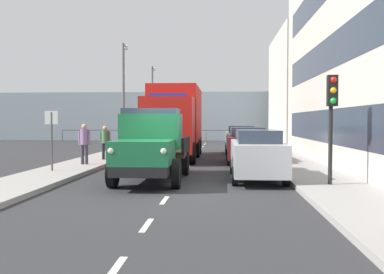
# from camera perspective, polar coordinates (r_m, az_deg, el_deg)

# --- Properties ---
(ground_plane) EXTENTS (80.00, 80.00, 0.00)m
(ground_plane) POSITION_cam_1_polar(r_m,az_deg,el_deg) (21.38, 0.04, -3.27)
(ground_plane) COLOR #2D2D30
(sidewalk_left) EXTENTS (2.23, 39.96, 0.15)m
(sidewalk_left) POSITION_cam_1_polar(r_m,az_deg,el_deg) (21.58, 12.67, -3.07)
(sidewalk_left) COLOR #9E9993
(sidewalk_left) RESTS_ON ground_plane
(sidewalk_right) EXTENTS (2.23, 39.96, 0.15)m
(sidewalk_right) POSITION_cam_1_polar(r_m,az_deg,el_deg) (22.20, -12.23, -2.93)
(sidewalk_right) COLOR #9E9993
(sidewalk_right) RESTS_ON ground_plane
(road_centreline_markings) EXTENTS (0.12, 36.71, 0.01)m
(road_centreline_markings) POSITION_cam_1_polar(r_m,az_deg,el_deg) (21.17, 0.00, -3.31)
(road_centreline_markings) COLOR silver
(road_centreline_markings) RESTS_ON ground_plane
(building_far_block) EXTENTS (6.05, 11.09, 8.93)m
(building_far_block) POSITION_cam_1_polar(r_m,az_deg,el_deg) (35.69, 16.00, 6.00)
(building_far_block) COLOR beige
(building_far_block) RESTS_ON ground_plane
(sea_horizon) EXTENTS (80.00, 0.80, 5.00)m
(sea_horizon) POSITION_cam_1_polar(r_m,az_deg,el_deg) (44.24, 2.06, 2.78)
(sea_horizon) COLOR #84939E
(sea_horizon) RESTS_ON ground_plane
(seawall_railing) EXTENTS (28.08, 0.08, 1.20)m
(seawall_railing) POSITION_cam_1_polar(r_m,az_deg,el_deg) (40.66, 1.89, 0.60)
(seawall_railing) COLOR #4C5156
(seawall_railing) RESTS_ON ground_plane
(truck_vintage_green) EXTENTS (2.17, 5.64, 2.43)m
(truck_vintage_green) POSITION_cam_1_polar(r_m,az_deg,el_deg) (14.19, -5.44, -1.26)
(truck_vintage_green) COLOR black
(truck_vintage_green) RESTS_ON ground_plane
(lorry_cargo_red) EXTENTS (2.58, 8.20, 3.87)m
(lorry_cargo_red) POSITION_cam_1_polar(r_m,az_deg,el_deg) (22.81, -2.33, 2.29)
(lorry_cargo_red) COLOR red
(lorry_cargo_red) RESTS_ON ground_plane
(car_silver_kerbside_near) EXTENTS (1.76, 4.56, 1.72)m
(car_silver_kerbside_near) POSITION_cam_1_polar(r_m,az_deg,el_deg) (14.82, 8.61, -2.23)
(car_silver_kerbside_near) COLOR #B7BABF
(car_silver_kerbside_near) RESTS_ON ground_plane
(car_maroon_kerbside_1) EXTENTS (1.93, 4.44, 1.72)m
(car_maroon_kerbside_1) POSITION_cam_1_polar(r_m,az_deg,el_deg) (20.69, 7.28, -0.98)
(car_maroon_kerbside_1) COLOR maroon
(car_maroon_kerbside_1) RESTS_ON ground_plane
(car_white_kerbside_2) EXTENTS (1.93, 4.40, 1.72)m
(car_white_kerbside_2) POSITION_cam_1_polar(r_m,az_deg,el_deg) (26.84, 6.51, -0.26)
(car_white_kerbside_2) COLOR white
(car_white_kerbside_2) RESTS_ON ground_plane
(car_teal_oppositeside_0) EXTENTS (1.80, 4.56, 1.72)m
(car_teal_oppositeside_0) POSITION_cam_1_polar(r_m,az_deg,el_deg) (23.40, -6.16, -0.61)
(car_teal_oppositeside_0) COLOR #1E6670
(car_teal_oppositeside_0) RESTS_ON ground_plane
(pedestrian_by_lamp) EXTENTS (0.53, 0.34, 1.74)m
(pedestrian_by_lamp) POSITION_cam_1_polar(r_m,az_deg,el_deg) (19.03, -14.14, -0.45)
(pedestrian_by_lamp) COLOR #383342
(pedestrian_by_lamp) RESTS_ON sidewalk_right
(pedestrian_strolling) EXTENTS (0.53, 0.34, 1.63)m
(pedestrian_strolling) POSITION_cam_1_polar(r_m,az_deg,el_deg) (21.16, -11.49, -0.37)
(pedestrian_strolling) COLOR black
(pedestrian_strolling) RESTS_ON sidewalk_right
(traffic_light_near) EXTENTS (0.28, 0.41, 3.20)m
(traffic_light_near) POSITION_cam_1_polar(r_m,az_deg,el_deg) (13.13, 18.11, 4.01)
(traffic_light_near) COLOR black
(traffic_light_near) RESTS_ON sidewalk_left
(lamp_post_promenade) EXTENTS (0.32, 1.14, 6.88)m
(lamp_post_promenade) POSITION_cam_1_polar(r_m,az_deg,el_deg) (28.19, -9.03, 6.59)
(lamp_post_promenade) COLOR #59595B
(lamp_post_promenade) RESTS_ON sidewalk_right
(lamp_post_far) EXTENTS (0.32, 1.14, 6.71)m
(lamp_post_far) POSITION_cam_1_polar(r_m,az_deg,el_deg) (38.45, -5.25, 5.29)
(lamp_post_far) COLOR #59595B
(lamp_post_far) RESTS_ON sidewalk_right
(street_sign) EXTENTS (0.50, 0.07, 2.25)m
(street_sign) POSITION_cam_1_polar(r_m,az_deg,el_deg) (16.90, -18.18, 0.90)
(street_sign) COLOR #4C4C4C
(street_sign) RESTS_ON sidewalk_right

